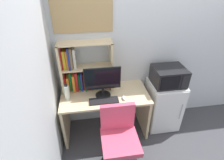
{
  "coord_description": "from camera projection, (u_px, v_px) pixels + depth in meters",
  "views": [
    {
      "loc": [
        -1.12,
        -2.33,
        2.23
      ],
      "look_at": [
        -0.82,
        -0.34,
        0.99
      ],
      "focal_mm": 27.81,
      "sensor_mm": 36.0,
      "label": 1
    }
  ],
  "objects": [
    {
      "name": "keyboard",
      "position": [
        104.0,
        101.0,
        2.36
      ],
      "size": [
        0.4,
        0.14,
        0.02
      ],
      "primitive_type": "cube",
      "color": "black",
      "rests_on": "desk"
    },
    {
      "name": "desk_chair",
      "position": [
        119.0,
        143.0,
        2.19
      ],
      "size": [
        0.52,
        0.52,
        0.9
      ],
      "color": "black",
      "rests_on": "ground_plane"
    },
    {
      "name": "wall_back",
      "position": [
        187.0,
        45.0,
        2.66
      ],
      "size": [
        6.4,
        0.04,
        2.6
      ],
      "primitive_type": "cube",
      "color": "silver",
      "rests_on": "ground_plane"
    },
    {
      "name": "wall_corkboard",
      "position": [
        83.0,
        16.0,
        2.19
      ],
      "size": [
        0.77,
        0.02,
        0.41
      ],
      "primitive_type": "cube",
      "color": "tan"
    },
    {
      "name": "desk",
      "position": [
        105.0,
        106.0,
        2.62
      ],
      "size": [
        1.26,
        0.62,
        0.74
      ],
      "color": "beige",
      "rests_on": "ground_plane"
    },
    {
      "name": "monitor",
      "position": [
        103.0,
        81.0,
        2.35
      ],
      "size": [
        0.5,
        0.22,
        0.44
      ],
      "color": "black",
      "rests_on": "desk"
    },
    {
      "name": "computer_mouse",
      "position": [
        124.0,
        98.0,
        2.4
      ],
      "size": [
        0.05,
        0.1,
        0.03
      ],
      "primitive_type": "ellipsoid",
      "color": "silver",
      "rests_on": "desk"
    },
    {
      "name": "water_bottle",
      "position": [
        67.0,
        92.0,
        2.36
      ],
      "size": [
        0.07,
        0.07,
        0.23
      ],
      "color": "silver",
      "rests_on": "desk"
    },
    {
      "name": "microwave",
      "position": [
        169.0,
        76.0,
        2.54
      ],
      "size": [
        0.46,
        0.4,
        0.26
      ],
      "color": "black",
      "rests_on": "mini_fridge"
    },
    {
      "name": "hutch_bookshelf",
      "position": [
        79.0,
        69.0,
        2.46
      ],
      "size": [
        0.73,
        0.24,
        0.73
      ],
      "color": "beige",
      "rests_on": "desk"
    },
    {
      "name": "mini_fridge",
      "position": [
        163.0,
        105.0,
        2.82
      ],
      "size": [
        0.5,
        0.49,
        0.82
      ],
      "color": "white",
      "rests_on": "ground_plane"
    },
    {
      "name": "wall_left",
      "position": [
        12.0,
        156.0,
        1.04
      ],
      "size": [
        0.04,
        4.4,
        2.6
      ],
      "primitive_type": "cube",
      "color": "silver",
      "rests_on": "ground_plane"
    }
  ]
}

